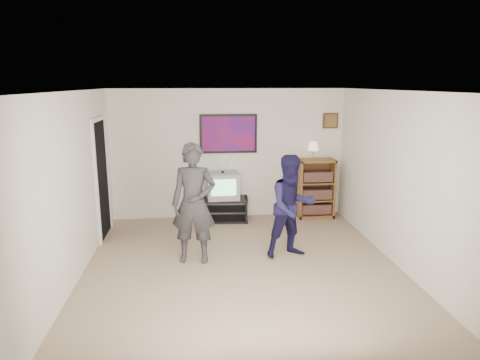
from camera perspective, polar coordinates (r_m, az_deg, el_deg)
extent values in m
cube|color=#77614B|center=(6.27, 0.34, -11.69)|extent=(4.50, 5.00, 0.01)
cube|color=white|center=(5.70, 0.38, 11.80)|extent=(4.50, 5.00, 0.01)
cube|color=silver|center=(8.30, -1.55, 3.46)|extent=(4.50, 0.01, 2.50)
cube|color=silver|center=(6.05, -21.34, -0.99)|extent=(0.01, 5.00, 2.50)
cube|color=silver|center=(6.50, 20.48, 0.00)|extent=(0.01, 5.00, 2.50)
cube|color=black|center=(8.21, -2.06, -2.56)|extent=(0.92, 0.56, 0.04)
cube|color=black|center=(8.33, -2.04, -5.23)|extent=(0.92, 0.56, 0.04)
cube|color=black|center=(8.25, -4.92, -3.98)|extent=(0.08, 0.47, 0.44)
cube|color=black|center=(8.30, 0.79, -3.82)|extent=(0.08, 0.47, 0.44)
imported|color=#2E2E30|center=(6.26, -6.19, -3.13)|extent=(0.70, 0.51, 1.78)
imported|color=#171437|center=(6.48, 6.93, -3.53)|extent=(0.89, 0.76, 1.57)
cube|color=white|center=(6.36, -6.23, -0.40)|extent=(0.06, 0.12, 0.03)
cube|color=white|center=(6.61, 6.18, 0.00)|extent=(0.05, 0.12, 0.03)
cube|color=black|center=(8.22, -1.56, 6.19)|extent=(1.10, 0.03, 0.75)
cube|color=white|center=(8.17, -5.46, 8.21)|extent=(0.28, 0.02, 0.14)
cube|color=black|center=(8.59, 11.97, 7.75)|extent=(0.30, 0.03, 0.30)
cube|color=black|center=(7.61, -18.00, 0.05)|extent=(0.03, 0.85, 2.00)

